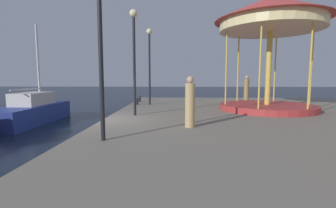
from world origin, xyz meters
The scene contains 11 objects.
ground_plane centered at (0.00, 0.00, 0.00)m, with size 120.00×120.00×0.00m, color black.
quay_dock centered at (7.83, 0.00, 0.40)m, with size 15.66×22.31×0.80m, color gray.
sailboat_blue centered at (-5.01, 3.20, 0.66)m, with size 1.90×5.58×5.53m.
carousel centered at (7.83, 3.13, 5.21)m, with size 5.70×5.70×5.84m.
lamp_post_near_edge centered at (1.01, -3.35, 3.88)m, with size 0.36×0.36×4.53m.
lamp_post_mid_promenade centered at (1.12, 1.12, 3.97)m, with size 0.36×0.36×4.69m.
lamp_post_far_end centered at (1.32, 5.58, 4.00)m, with size 0.36×0.36×4.75m.
bollard_north centered at (0.37, 7.26, 1.00)m, with size 0.24×0.24×0.40m, color #2D2D33.
bollard_south centered at (0.48, 5.52, 1.00)m, with size 0.24×0.24×0.40m, color #2D2D33.
person_far_corner centered at (7.84, 6.96, 1.68)m, with size 0.34×0.34×1.86m.
person_near_carousel centered at (3.48, -1.50, 1.62)m, with size 0.34×0.34×1.76m.
Camera 1 is at (2.99, -9.70, 2.49)m, focal length 25.70 mm.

